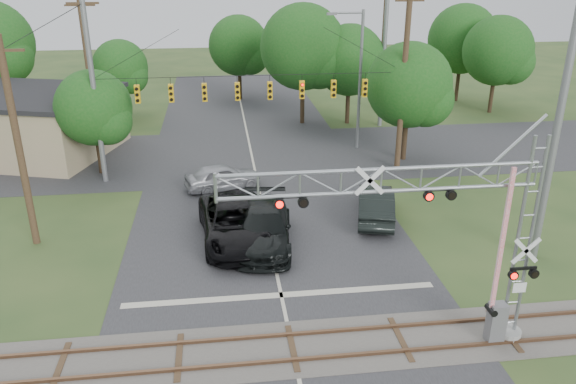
{
  "coord_description": "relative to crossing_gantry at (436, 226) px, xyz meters",
  "views": [
    {
      "loc": [
        -2.23,
        -14.28,
        12.8
      ],
      "look_at": [
        0.54,
        7.5,
        3.81
      ],
      "focal_mm": 35.0,
      "sensor_mm": 36.0,
      "label": 1
    }
  ],
  "objects": [
    {
      "name": "railroad_track",
      "position": [
        -4.73,
        0.37,
        -4.72
      ],
      "size": [
        90.0,
        3.2,
        0.17
      ],
      "color": "#4D4643",
      "rests_on": "ground"
    },
    {
      "name": "road_main",
      "position": [
        -4.73,
        8.37,
        -4.74
      ],
      "size": [
        14.0,
        90.0,
        0.02
      ],
      "primitive_type": "cube",
      "color": "#2C2C2E",
      "rests_on": "ground"
    },
    {
      "name": "traffic_signal_span",
      "position": [
        -3.88,
        18.37,
        0.94
      ],
      "size": [
        19.34,
        0.36,
        11.5
      ],
      "color": "gray",
      "rests_on": "ground"
    },
    {
      "name": "utility_poles",
      "position": [
        -0.84,
        20.59,
        1.42
      ],
      "size": [
        26.24,
        29.01,
        14.26
      ],
      "color": "#41291E",
      "rests_on": "ground"
    },
    {
      "name": "pickup_black",
      "position": [
        -6.43,
        9.12,
        -3.79
      ],
      "size": [
        3.74,
        7.13,
        1.91
      ],
      "primitive_type": "imported",
      "rotation": [
        0.0,
        0.0,
        0.08
      ],
      "color": "black",
      "rests_on": "ground"
    },
    {
      "name": "streetlight",
      "position": [
        2.99,
        23.12,
        0.77
      ],
      "size": [
        2.63,
        0.27,
        9.87
      ],
      "color": "gray",
      "rests_on": "ground"
    },
    {
      "name": "road_cross",
      "position": [
        -4.73,
        22.37,
        -4.74
      ],
      "size": [
        90.0,
        12.0,
        0.02
      ],
      "primitive_type": "cube",
      "color": "#2C2C2E",
      "rests_on": "ground"
    },
    {
      "name": "crossing_gantry",
      "position": [
        0.0,
        0.0,
        0.0
      ],
      "size": [
        10.94,
        0.99,
        7.73
      ],
      "color": "gray",
      "rests_on": "ground"
    },
    {
      "name": "treeline",
      "position": [
        -4.68,
        32.14,
        0.99
      ],
      "size": [
        54.52,
        25.94,
        10.04
      ],
      "color": "#322417",
      "rests_on": "ground"
    },
    {
      "name": "suv_dark",
      "position": [
        1.16,
        10.75,
        -3.89
      ],
      "size": [
        3.06,
        5.51,
        1.72
      ],
      "primitive_type": "imported",
      "rotation": [
        0.0,
        0.0,
        2.89
      ],
      "color": "black",
      "rests_on": "ground"
    },
    {
      "name": "sedan_silver",
      "position": [
        -6.88,
        16.15,
        -3.97
      ],
      "size": [
        4.91,
        3.05,
        1.56
      ],
      "primitive_type": "imported",
      "rotation": [
        0.0,
        0.0,
        1.85
      ],
      "color": "gray",
      "rests_on": "ground"
    },
    {
      "name": "car_dark",
      "position": [
        -5.02,
        8.55,
        -3.83
      ],
      "size": [
        3.22,
        6.57,
        1.84
      ],
      "primitive_type": "imported",
      "rotation": [
        0.0,
        0.0,
        -0.1
      ],
      "color": "black",
      "rests_on": "ground"
    }
  ]
}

